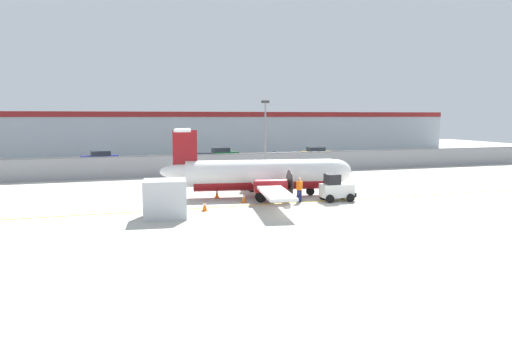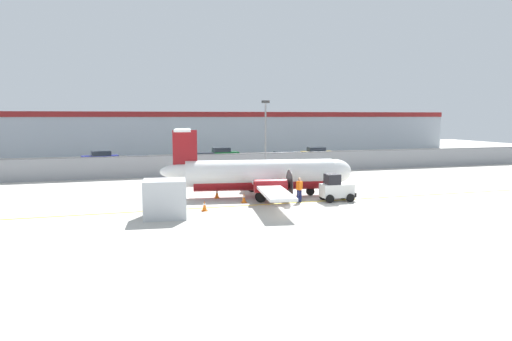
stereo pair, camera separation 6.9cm
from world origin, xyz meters
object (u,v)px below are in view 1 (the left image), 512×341
object	(u,v)px
commuter_airplane	(263,175)
baggage_tug	(336,189)
ground_crew_worker	(299,188)
parked_car_5	(317,153)
traffic_cone_near_left	(205,206)
traffic_cone_near_right	(244,198)
parked_car_1	(136,163)
parked_car_3	(222,154)
cargo_container	(165,199)
parked_car_0	(100,158)
parked_car_4	(285,158)
parked_car_2	(202,159)
apron_light_pole	(265,132)
traffic_cone_far_left	(217,194)

from	to	relation	value
commuter_airplane	baggage_tug	bearing A→B (deg)	-27.49
ground_crew_worker	parked_car_5	size ratio (longest dim) A/B	0.39
traffic_cone_near_left	traffic_cone_near_right	bearing A→B (deg)	32.07
parked_car_5	parked_car_1	bearing A→B (deg)	-159.82
baggage_tug	parked_car_3	size ratio (longest dim) A/B	0.56
cargo_container	parked_car_3	distance (m)	34.33
cargo_container	parked_car_1	xyz separation A→B (m)	(-0.71, 23.15, -0.21)
parked_car_0	parked_car_3	world-z (taller)	same
parked_car_4	parked_car_5	bearing A→B (deg)	41.31
ground_crew_worker	cargo_container	bearing A→B (deg)	89.93
commuter_airplane	parked_car_1	size ratio (longest dim) A/B	3.70
cargo_container	parked_car_5	xyz separation A→B (m)	(22.99, 29.79, -0.21)
commuter_airplane	cargo_container	size ratio (longest dim) A/B	6.18
parked_car_0	parked_car_2	world-z (taller)	same
parked_car_3	parked_car_4	world-z (taller)	same
ground_crew_worker	traffic_cone_near_right	size ratio (longest dim) A/B	2.66
baggage_tug	traffic_cone_near_left	xyz separation A→B (m)	(-9.29, -0.69, -0.54)
apron_light_pole	parked_car_3	bearing A→B (deg)	90.55
baggage_tug	parked_car_1	world-z (taller)	baggage_tug
ground_crew_worker	parked_car_4	size ratio (longest dim) A/B	0.40
traffic_cone_near_right	parked_car_5	distance (m)	31.88
traffic_cone_near_left	traffic_cone_far_left	world-z (taller)	same
traffic_cone_near_right	parked_car_2	distance (m)	22.40
cargo_container	parked_car_0	bearing A→B (deg)	104.62
parked_car_1	parked_car_5	size ratio (longest dim) A/B	1.00
commuter_airplane	traffic_cone_near_right	bearing A→B (deg)	-128.24
parked_car_4	parked_car_5	size ratio (longest dim) A/B	0.98
traffic_cone_near_right	parked_car_5	size ratio (longest dim) A/B	0.15
traffic_cone_near_right	parked_car_0	distance (m)	29.86
traffic_cone_far_left	parked_car_3	bearing A→B (deg)	76.72
baggage_tug	apron_light_pole	distance (m)	13.17
traffic_cone_near_left	traffic_cone_far_left	distance (m)	4.41
ground_crew_worker	parked_car_0	size ratio (longest dim) A/B	0.39
parked_car_1	parked_car_2	distance (m)	7.78
cargo_container	parked_car_1	size ratio (longest dim) A/B	0.60
ground_crew_worker	commuter_airplane	bearing A→B (deg)	17.08
parked_car_2	parked_car_4	size ratio (longest dim) A/B	1.04
parked_car_3	parked_car_4	xyz separation A→B (m)	(5.55, -8.98, 0.00)
traffic_cone_near_right	parked_car_4	bearing A→B (deg)	62.73
cargo_container	parked_car_2	world-z (taller)	cargo_container
parked_car_4	parked_car_2	bearing A→B (deg)	168.55
parked_car_1	traffic_cone_far_left	bearing A→B (deg)	110.56
parked_car_3	parked_car_0	bearing A→B (deg)	-176.98
traffic_cone_near_right	cargo_container	bearing A→B (deg)	-150.80
commuter_airplane	apron_light_pole	xyz separation A→B (m)	(3.26, 9.58, 2.70)
baggage_tug	parked_car_0	bearing A→B (deg)	122.06
parked_car_3	commuter_airplane	bearing A→B (deg)	-98.88
traffic_cone_far_left	cargo_container	bearing A→B (deg)	-128.15
commuter_airplane	baggage_tug	world-z (taller)	commuter_airplane
parked_car_0	parked_car_3	distance (m)	15.32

